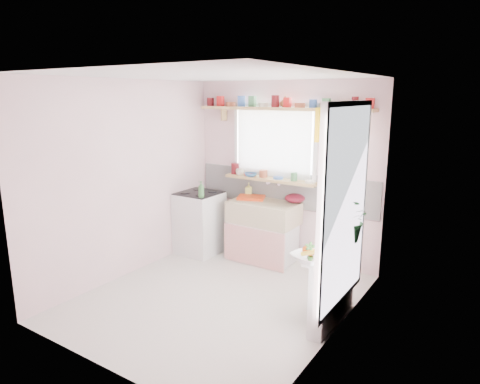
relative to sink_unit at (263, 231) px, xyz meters
The scene contains 19 objects.
room 1.31m from the sink_unit, 28.17° to the right, with size 3.20×3.20×3.20m.
sink_unit is the anchor object (origin of this frame).
cooker 0.98m from the sink_unit, 165.62° to the right, with size 0.58×0.58×0.93m.
radiator_ledge 1.82m from the sink_unit, 37.05° to the right, with size 0.22×0.95×0.78m.
windowsill 0.73m from the sink_unit, 90.00° to the left, with size 1.40×0.22×0.04m, color tan.
pine_shelf 1.70m from the sink_unit, 49.64° to the left, with size 2.52×0.24×0.04m, color tan.
shelf_crockery 1.78m from the sink_unit, 49.64° to the left, with size 2.47×0.11×0.12m.
sill_crockery 0.81m from the sink_unit, 104.89° to the left, with size 1.35×0.11×0.12m.
dish_tray 0.51m from the sink_unit, 164.12° to the left, with size 0.38×0.28×0.04m, color red.
colander 0.64m from the sink_unit, 28.84° to the left, with size 0.28×0.28×0.13m, color #5B0F1D.
jade_plant 1.75m from the sink_unit, 26.19° to the right, with size 0.45×0.39×0.50m, color #27632B.
fruit_bowl 2.05m from the sink_unit, 47.51° to the right, with size 0.33×0.33×0.08m, color silver.
herb_pot 2.07m from the sink_unit, 47.68° to the right, with size 0.10×0.07×0.19m, color #326629.
soap_bottle_sink 0.67m from the sink_unit, 151.16° to the left, with size 0.09×0.09×0.20m, color #C4CE5B.
sill_cup 0.92m from the sink_unit, 165.20° to the left, with size 0.12×0.12×0.09m, color beige.
sill_bowl 0.82m from the sink_unit, 156.62° to the left, with size 0.18×0.18×0.06m, color #2D5A92.
shelf_vase 1.80m from the sink_unit, 53.60° to the left, with size 0.14×0.14×0.14m, color #9A5E2F.
cooker_bottle 1.05m from the sink_unit, 147.59° to the right, with size 0.09×0.09×0.23m, color #3C793E.
fruit 2.06m from the sink_unit, 47.26° to the right, with size 0.20×0.14×0.10m.
Camera 1 is at (2.71, -3.69, 2.30)m, focal length 32.00 mm.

